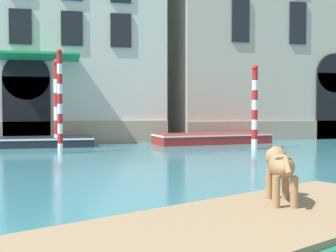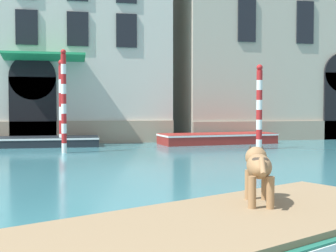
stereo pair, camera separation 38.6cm
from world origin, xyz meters
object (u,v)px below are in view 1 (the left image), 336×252
object	(u,v)px
mooring_pole_0	(255,106)
boat_moored_far	(212,138)
dog_on_deck	(280,166)
boat_moored_near_palazzo	(30,142)
mooring_pole_2	(57,103)
mooring_pole_1	(60,101)

from	to	relation	value
mooring_pole_0	boat_moored_far	bearing A→B (deg)	104.62
dog_on_deck	boat_moored_far	bearing A→B (deg)	0.65
boat_moored_near_palazzo	mooring_pole_0	world-z (taller)	mooring_pole_0
dog_on_deck	mooring_pole_2	bearing A→B (deg)	25.42
dog_on_deck	mooring_pole_2	distance (m)	15.83
dog_on_deck	boat_moored_far	xyz separation A→B (m)	(4.87, 16.18, -0.88)
boat_moored_far	boat_moored_near_palazzo	bearing A→B (deg)	172.48
dog_on_deck	mooring_pole_0	distance (m)	14.34
boat_moored_near_palazzo	mooring_pole_0	xyz separation A→B (m)	(9.00, -3.20, 1.52)
mooring_pole_2	mooring_pole_0	bearing A→B (deg)	-17.61
boat_moored_far	mooring_pole_1	world-z (taller)	mooring_pole_1
mooring_pole_0	mooring_pole_1	bearing A→B (deg)	179.34
dog_on_deck	boat_moored_far	size ratio (longest dim) A/B	0.16
boat_moored_far	mooring_pole_1	xyz separation A→B (m)	(-6.99, -2.93, 1.70)
mooring_pole_1	boat_moored_far	bearing A→B (deg)	22.70
boat_moored_near_palazzo	boat_moored_far	bearing A→B (deg)	0.14
mooring_pole_0	mooring_pole_2	size ratio (longest dim) A/B	0.92
dog_on_deck	mooring_pole_1	xyz separation A→B (m)	(-2.12, 13.26, 0.83)
dog_on_deck	mooring_pole_1	world-z (taller)	mooring_pole_1
dog_on_deck	mooring_pole_0	size ratio (longest dim) A/B	0.25
boat_moored_near_palazzo	mooring_pole_0	distance (m)	9.67
boat_moored_far	mooring_pole_0	size ratio (longest dim) A/B	1.63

